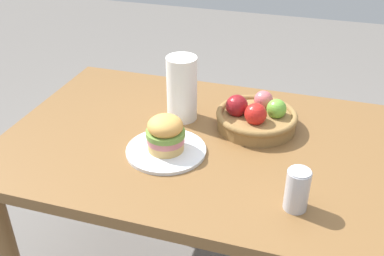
# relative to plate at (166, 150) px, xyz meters

# --- Properties ---
(dining_table) EXTENTS (1.40, 0.90, 0.75)m
(dining_table) POSITION_rel_plate_xyz_m (0.11, 0.11, -0.11)
(dining_table) COLOR brown
(dining_table) RESTS_ON ground_plane
(plate) EXTENTS (0.26, 0.26, 0.01)m
(plate) POSITION_rel_plate_xyz_m (0.00, 0.00, 0.00)
(plate) COLOR white
(plate) RESTS_ON dining_table
(sandwich) EXTENTS (0.13, 0.13, 0.12)m
(sandwich) POSITION_rel_plate_xyz_m (0.00, 0.00, 0.07)
(sandwich) COLOR #DBAD60
(sandwich) RESTS_ON plate
(soda_can) EXTENTS (0.07, 0.07, 0.13)m
(soda_can) POSITION_rel_plate_xyz_m (0.43, -0.15, 0.06)
(soda_can) COLOR silver
(soda_can) RESTS_ON dining_table
(fruit_basket) EXTENTS (0.29, 0.29, 0.12)m
(fruit_basket) POSITION_rel_plate_xyz_m (0.25, 0.25, 0.04)
(fruit_basket) COLOR olive
(fruit_basket) RESTS_ON dining_table
(paper_towel_roll) EXTENTS (0.11, 0.11, 0.24)m
(paper_towel_roll) POSITION_rel_plate_xyz_m (-0.02, 0.23, 0.11)
(paper_towel_roll) COLOR white
(paper_towel_roll) RESTS_ON dining_table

